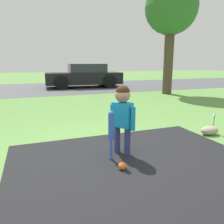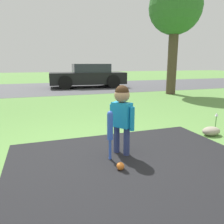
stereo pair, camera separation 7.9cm
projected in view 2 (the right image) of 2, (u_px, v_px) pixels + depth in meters
ground_plane at (99, 162)px, 2.77m from camera, size 60.00×60.00×0.00m
street_strip at (51, 88)px, 11.12m from camera, size 40.00×6.00×0.01m
child at (122, 110)px, 2.90m from camera, size 0.26×0.33×0.95m
baseball_bat at (110, 129)px, 2.75m from camera, size 0.07×0.07×0.65m
sports_ball at (120, 166)px, 2.56m from camera, size 0.09×0.09×0.09m
parked_car at (88, 76)px, 11.39m from camera, size 3.93×2.01×1.20m
tree_far_lawn at (175, 10)px, 8.26m from camera, size 2.01×2.01×4.30m
edging_rock at (211, 131)px, 3.78m from camera, size 0.33×0.23×0.15m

